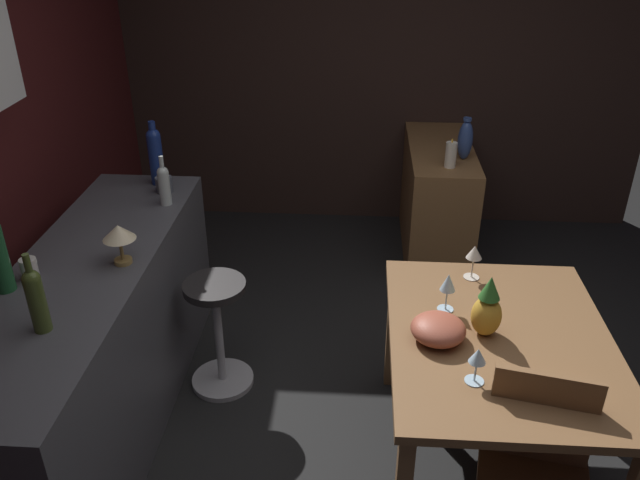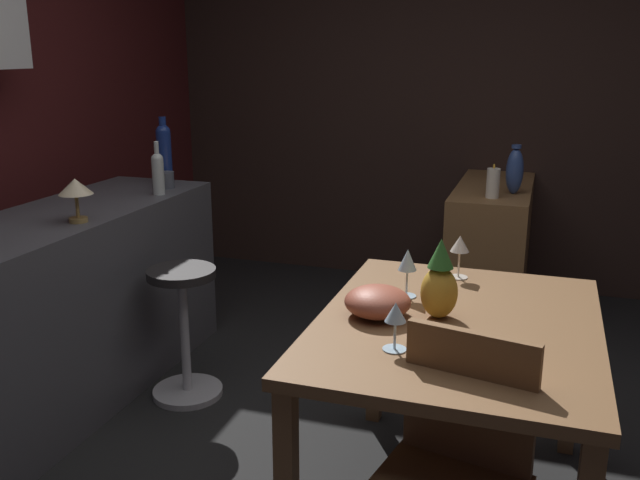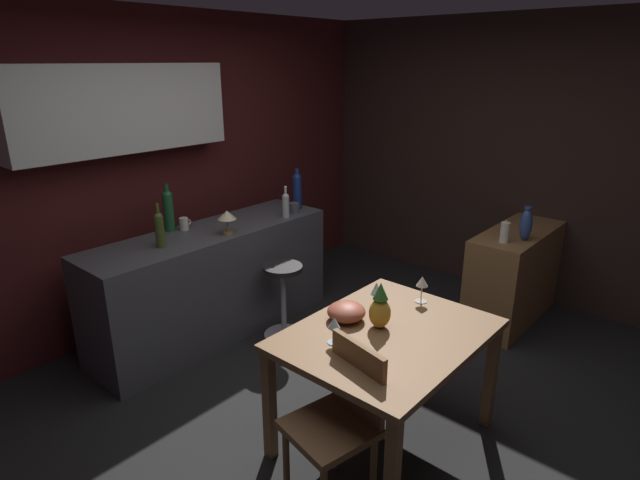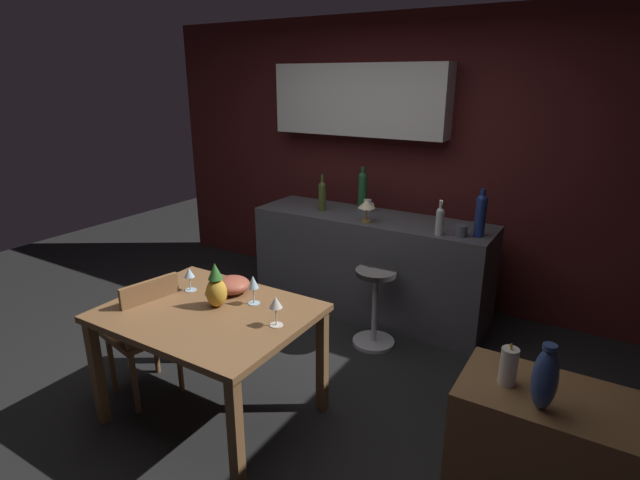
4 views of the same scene
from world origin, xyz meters
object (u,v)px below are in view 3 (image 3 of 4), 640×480
sideboard_cabinet (513,275)px  wine_glass_right (376,290)px  wine_glass_center (334,324)px  wine_bottle_green (168,209)px  counter_lamp (227,216)px  fruit_bowl (346,312)px  cup_white (184,224)px  pineapple_centerpiece (380,308)px  wine_bottle_cobalt (297,189)px  wine_glass_left (422,283)px  cup_slate (294,207)px  wine_bottle_olive (159,228)px  wine_bottle_clear (286,204)px  pillar_candle_tall (505,232)px  vase_ceramic_blue (526,224)px  bar_stool (283,300)px  chair_near_window (340,418)px  dining_table (387,345)px

sideboard_cabinet → wine_glass_right: 1.93m
wine_glass_center → wine_bottle_green: bearing=82.2°
counter_lamp → wine_bottle_green: bearing=120.9°
fruit_bowl → cup_white: bearing=86.7°
pineapple_centerpiece → wine_bottle_cobalt: 2.03m
wine_glass_right → wine_glass_center: 0.48m
wine_glass_left → fruit_bowl: bearing=157.3°
cup_white → cup_slate: bearing=-18.5°
wine_glass_center → wine_bottle_olive: 1.65m
wine_bottle_clear → pillar_candle_tall: wine_bottle_clear is taller
wine_glass_left → fruit_bowl: size_ratio=0.76×
wine_glass_left → wine_bottle_olive: bearing=113.4°
wine_bottle_olive → fruit_bowl: bearing=-80.6°
wine_glass_left → counter_lamp: 1.63m
pillar_candle_tall → wine_bottle_olive: bearing=138.3°
wine_bottle_cobalt → vase_ceramic_blue: size_ratio=1.31×
wine_glass_center → cup_white: size_ratio=1.44×
wine_bottle_olive → wine_bottle_clear: bearing=-7.8°
wine_bottle_cobalt → wine_bottle_green: wine_bottle_green is taller
wine_bottle_cobalt → vase_ceramic_blue: (0.71, -1.83, -0.13)m
wine_glass_left → wine_glass_center: 0.76m
wine_bottle_green → vase_ceramic_blue: size_ratio=1.35×
wine_bottle_clear → vase_ceramic_blue: bearing=-60.1°
wine_bottle_cobalt → pillar_candle_tall: 1.82m
bar_stool → pineapple_centerpiece: size_ratio=2.31×
bar_stool → wine_bottle_clear: bearing=40.7°
chair_near_window → vase_ceramic_blue: bearing=-0.2°
fruit_bowl → sideboard_cabinet: bearing=-6.0°
dining_table → wine_glass_left: (0.46, 0.06, 0.22)m
cup_white → wine_bottle_cobalt: bearing=-13.2°
pineapple_centerpiece → cup_slate: pineapple_centerpiece is taller
wine_bottle_clear → pillar_candle_tall: bearing=-62.5°
dining_table → chair_near_window: size_ratio=1.37×
wine_glass_center → wine_bottle_clear: 1.88m
bar_stool → fruit_bowl: (-0.52, -1.06, 0.45)m
chair_near_window → sideboard_cabinet: bearing=2.5°
sideboard_cabinet → cup_slate: cup_slate is taller
sideboard_cabinet → vase_ceramic_blue: vase_ceramic_blue is taller
wine_bottle_cobalt → wine_bottle_olive: size_ratio=1.11×
wine_glass_center → fruit_bowl: 0.28m
pillar_candle_tall → vase_ceramic_blue: bearing=-35.4°
wine_bottle_olive → cup_slate: size_ratio=2.57×
pineapple_centerpiece → wine_bottle_clear: 1.79m
bar_stool → fruit_bowl: bearing=-116.2°
wine_bottle_cobalt → wine_bottle_clear: bearing=-156.1°
cup_white → vase_ceramic_blue: 2.73m
counter_lamp → vase_ceramic_blue: 2.37m
sideboard_cabinet → wine_bottle_olive: size_ratio=3.33×
dining_table → cup_white: cup_white is taller
wine_bottle_cobalt → cup_white: bearing=166.8°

